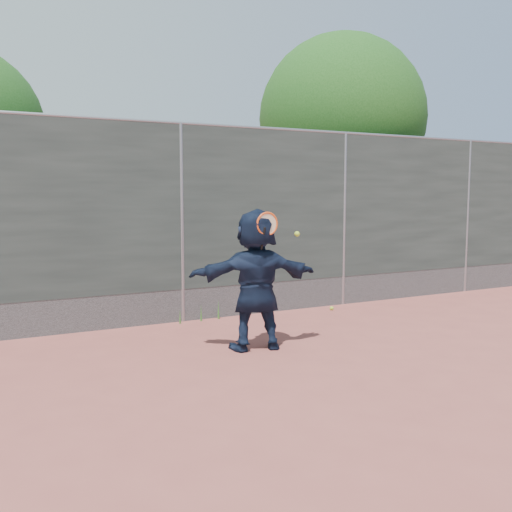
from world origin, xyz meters
name	(u,v)px	position (x,y,z in m)	size (l,w,h in m)	color
ground	(304,390)	(0.00, 0.00, 0.00)	(80.00, 80.00, 0.00)	#9E4C42
player	(256,279)	(0.28, 1.58, 0.89)	(1.64, 0.52, 1.77)	#121C32
ball_ground	(332,308)	(2.52, 3.15, 0.03)	(0.07, 0.07, 0.07)	#AACF2E
fence	(182,218)	(0.00, 3.50, 1.58)	(20.00, 0.06, 3.03)	#38423D
swing_action	(270,226)	(0.37, 1.38, 1.56)	(0.60, 0.14, 0.51)	#E94D16
tree_right	(347,124)	(4.68, 5.75, 3.49)	(3.78, 3.60, 5.39)	#382314
weed_clump	(204,312)	(0.29, 3.38, 0.13)	(0.68, 0.07, 0.30)	#387226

